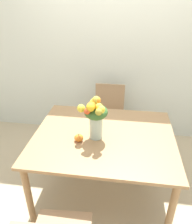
% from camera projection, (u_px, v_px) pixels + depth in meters
% --- Properties ---
extents(ground_plane, '(12.00, 12.00, 0.00)m').
position_uv_depth(ground_plane, '(103.00, 190.00, 2.47)').
color(ground_plane, tan).
extents(wall_back, '(8.00, 0.06, 2.70)m').
position_uv_depth(wall_back, '(115.00, 45.00, 2.91)').
color(wall_back, silver).
rests_on(wall_back, ground_plane).
extents(dining_table, '(1.34, 1.09, 0.76)m').
position_uv_depth(dining_table, '(104.00, 143.00, 2.14)').
color(dining_table, '#9E754C').
rests_on(dining_table, ground_plane).
extents(flower_vase, '(0.27, 0.25, 0.42)m').
position_uv_depth(flower_vase, '(95.00, 116.00, 1.95)').
color(flower_vase, '#B2CCBC').
rests_on(flower_vase, dining_table).
extents(pumpkin, '(0.08, 0.08, 0.08)m').
position_uv_depth(pumpkin, '(79.00, 138.00, 2.00)').
color(pumpkin, orange).
rests_on(pumpkin, dining_table).
extents(dining_chair_near_window, '(0.42, 0.42, 0.88)m').
position_uv_depth(dining_chair_near_window, '(109.00, 116.00, 3.02)').
color(dining_chair_near_window, '#9E7A56').
rests_on(dining_chair_near_window, ground_plane).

